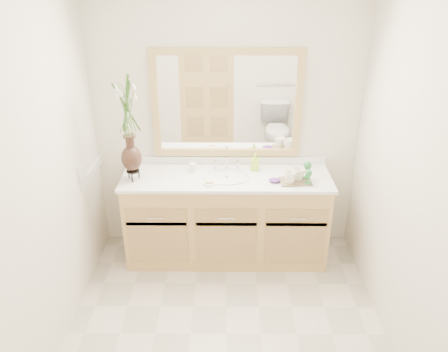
{
  "coord_description": "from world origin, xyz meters",
  "views": [
    {
      "loc": [
        0.01,
        -2.44,
        2.5
      ],
      "look_at": [
        -0.02,
        0.65,
        1.01
      ],
      "focal_mm": 35.0,
      "sensor_mm": 36.0,
      "label": 1
    }
  ],
  "objects_px": {
    "tumbler": "(193,167)",
    "soap_bottle": "(255,162)",
    "tray": "(295,181)",
    "flower_vase": "(127,116)"
  },
  "relations": [
    {
      "from": "flower_vase",
      "to": "tray",
      "type": "relative_size",
      "value": 3.14
    },
    {
      "from": "soap_bottle",
      "to": "tray",
      "type": "relative_size",
      "value": 0.55
    },
    {
      "from": "tumbler",
      "to": "soap_bottle",
      "type": "distance_m",
      "value": 0.56
    },
    {
      "from": "soap_bottle",
      "to": "tumbler",
      "type": "bearing_deg",
      "value": -167.05
    },
    {
      "from": "flower_vase",
      "to": "soap_bottle",
      "type": "relative_size",
      "value": 5.75
    },
    {
      "from": "flower_vase",
      "to": "soap_bottle",
      "type": "bearing_deg",
      "value": 11.02
    },
    {
      "from": "soap_bottle",
      "to": "tray",
      "type": "height_order",
      "value": "soap_bottle"
    },
    {
      "from": "flower_vase",
      "to": "tumbler",
      "type": "xyz_separation_m",
      "value": [
        0.5,
        0.16,
        -0.53
      ]
    },
    {
      "from": "tumbler",
      "to": "soap_bottle",
      "type": "relative_size",
      "value": 0.56
    },
    {
      "from": "soap_bottle",
      "to": "tray",
      "type": "xyz_separation_m",
      "value": [
        0.33,
        -0.25,
        -0.07
      ]
    }
  ]
}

